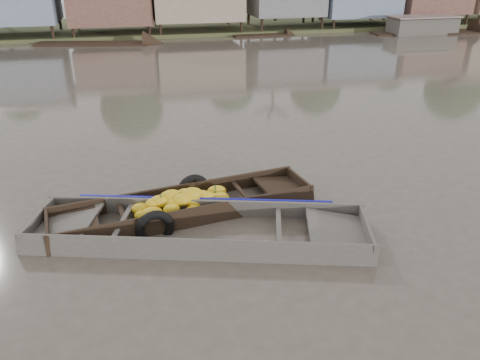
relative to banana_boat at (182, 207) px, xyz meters
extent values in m
plane|color=#4A4239|center=(1.95, -1.53, -0.17)|extent=(120.00, 120.00, 0.00)
cube|color=#384723|center=(1.95, 31.47, -0.17)|extent=(120.00, 12.00, 0.50)
cube|color=brown|center=(-1.85, 27.97, 2.03)|extent=(5.80, 4.60, 2.70)
cube|color=black|center=(0.07, 0.02, -0.25)|extent=(5.90, 2.00, 0.08)
cube|color=black|center=(-0.03, 0.64, -0.02)|extent=(5.88, 1.07, 0.55)
cube|color=black|center=(0.17, -0.60, -0.02)|extent=(5.88, 1.07, 0.55)
cube|color=black|center=(2.93, 0.47, -0.02)|extent=(0.26, 1.28, 0.52)
cube|color=black|center=(2.43, 0.39, 0.04)|extent=(1.17, 1.25, 0.20)
cube|color=black|center=(-2.80, -0.43, -0.02)|extent=(0.26, 1.28, 0.52)
cube|color=black|center=(-2.30, -0.35, 0.04)|extent=(1.17, 1.25, 0.20)
cube|color=black|center=(-1.30, -0.19, 0.09)|extent=(0.29, 1.24, 0.05)
cube|color=black|center=(1.44, 0.24, 0.09)|extent=(0.29, 1.24, 0.05)
ellipsoid|color=yellow|center=(-0.21, 0.03, 0.29)|extent=(0.49, 0.38, 0.28)
ellipsoid|color=yellow|center=(-0.25, -0.31, 0.15)|extent=(0.40, 0.31, 0.22)
ellipsoid|color=yellow|center=(0.24, 0.01, 0.29)|extent=(0.53, 0.41, 0.30)
ellipsoid|color=yellow|center=(0.16, -0.07, 0.20)|extent=(0.47, 0.36, 0.26)
ellipsoid|color=yellow|center=(-0.19, 0.12, 0.17)|extent=(0.46, 0.35, 0.26)
ellipsoid|color=yellow|center=(-0.91, 0.00, 0.06)|extent=(0.47, 0.36, 0.27)
ellipsoid|color=yellow|center=(0.31, 0.46, 0.07)|extent=(0.43, 0.33, 0.24)
ellipsoid|color=yellow|center=(-0.13, 0.26, 0.12)|extent=(0.42, 0.32, 0.24)
ellipsoid|color=yellow|center=(-0.14, -0.09, 0.20)|extent=(0.48, 0.37, 0.27)
ellipsoid|color=yellow|center=(-0.27, 0.28, 0.17)|extent=(0.41, 0.32, 0.23)
ellipsoid|color=yellow|center=(0.22, -0.31, 0.04)|extent=(0.42, 0.32, 0.24)
ellipsoid|color=yellow|center=(0.45, 0.02, 0.20)|extent=(0.48, 0.37, 0.27)
ellipsoid|color=yellow|center=(-0.88, -0.18, -0.01)|extent=(0.40, 0.31, 0.23)
ellipsoid|color=yellow|center=(0.57, -0.07, 0.22)|extent=(0.41, 0.31, 0.23)
ellipsoid|color=yellow|center=(-0.67, -0.30, 0.08)|extent=(0.52, 0.40, 0.29)
ellipsoid|color=yellow|center=(0.28, -0.14, 0.15)|extent=(0.45, 0.35, 0.25)
ellipsoid|color=yellow|center=(0.28, 0.42, 0.08)|extent=(0.45, 0.34, 0.25)
ellipsoid|color=yellow|center=(-0.61, -0.02, 0.17)|extent=(0.44, 0.34, 0.25)
ellipsoid|color=yellow|center=(0.87, 0.00, 0.12)|extent=(0.48, 0.37, 0.27)
ellipsoid|color=yellow|center=(0.09, 0.12, 0.27)|extent=(0.40, 0.30, 0.22)
ellipsoid|color=yellow|center=(0.00, -0.15, 0.26)|extent=(0.49, 0.38, 0.28)
ellipsoid|color=yellow|center=(-0.47, 0.00, 0.19)|extent=(0.52, 0.40, 0.29)
ellipsoid|color=yellow|center=(-0.62, -0.40, 0.03)|extent=(0.51, 0.39, 0.29)
ellipsoid|color=yellow|center=(1.11, -0.18, 0.02)|extent=(0.43, 0.33, 0.24)
ellipsoid|color=yellow|center=(0.86, 0.37, 0.10)|extent=(0.51, 0.39, 0.29)
ellipsoid|color=yellow|center=(-0.01, 0.14, 0.19)|extent=(0.49, 0.38, 0.28)
ellipsoid|color=yellow|center=(-0.57, -0.39, 0.02)|extent=(0.50, 0.39, 0.28)
ellipsoid|color=yellow|center=(-0.13, 0.20, 0.16)|extent=(0.46, 0.35, 0.26)
cylinder|color=#3F6626|center=(-0.45, -0.06, 0.28)|extent=(0.04, 0.04, 0.19)
cylinder|color=#3F6626|center=(0.28, 0.05, 0.28)|extent=(0.04, 0.04, 0.19)
cylinder|color=#3F6626|center=(0.79, 0.14, 0.28)|extent=(0.04, 0.04, 0.19)
torus|color=black|center=(0.37, 0.79, 0.00)|extent=(0.82, 0.31, 0.80)
torus|color=black|center=(-0.65, -0.81, 0.00)|extent=(0.85, 0.32, 0.83)
cube|color=#3D3833|center=(0.25, -1.03, -0.25)|extent=(6.94, 3.31, 0.08)
cube|color=#3D3833|center=(0.48, -0.23, -0.02)|extent=(6.72, 2.10, 0.56)
cube|color=#3D3833|center=(0.01, -1.83, -0.02)|extent=(6.72, 2.10, 0.56)
cube|color=#3D3833|center=(3.51, -1.99, -0.02)|extent=(0.53, 1.65, 0.53)
cube|color=#3D3833|center=(2.95, -1.82, 0.05)|extent=(1.54, 1.74, 0.22)
cube|color=#3D3833|center=(-3.02, -0.08, -0.02)|extent=(0.53, 1.65, 0.53)
cube|color=#3D3833|center=(-2.45, -0.25, 0.05)|extent=(1.54, 1.74, 0.22)
cube|color=#3D3833|center=(-1.31, -0.58, 0.09)|extent=(0.55, 1.59, 0.05)
cube|color=#3D3833|center=(1.81, -1.49, 0.09)|extent=(0.55, 1.59, 0.05)
cube|color=#665E54|center=(0.25, -1.03, -0.22)|extent=(5.34, 2.73, 0.02)
cube|color=#110F9C|center=(0.50, -0.18, 0.20)|extent=(5.42, 1.65, 0.14)
torus|color=olive|center=(1.49, -1.69, -0.19)|extent=(0.39, 0.39, 0.06)
torus|color=olive|center=(1.49, -1.69, -0.16)|extent=(0.31, 0.31, 0.06)
cube|color=black|center=(8.78, 25.02, -0.22)|extent=(4.11, 1.05, 0.35)
cube|color=black|center=(-3.13, 24.08, -0.22)|extent=(7.53, 3.00, 0.35)
cube|color=black|center=(21.38, 23.49, -0.22)|extent=(8.49, 2.55, 0.35)
cube|color=black|center=(20.95, 23.47, 0.38)|extent=(5.00, 2.00, 1.20)
camera|label=1|loc=(-0.82, -9.30, 5.08)|focal=35.00mm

